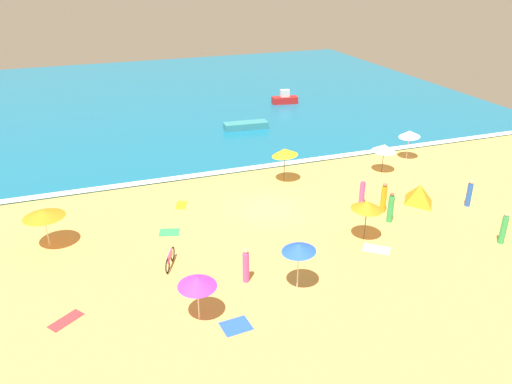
{
  "coord_description": "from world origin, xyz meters",
  "views": [
    {
      "loc": [
        -10.07,
        -25.34,
        13.66
      ],
      "look_at": [
        -0.53,
        0.93,
        0.8
      ],
      "focal_mm": 36.02,
      "sensor_mm": 36.0,
      "label": 1
    }
  ],
  "objects_px": {
    "beach_tent": "(419,194)",
    "beachgoer_4": "(504,229)",
    "small_boat_1": "(285,99)",
    "small_boat_0": "(246,125)",
    "beach_umbrella_3": "(367,205)",
    "parked_bicycle": "(170,259)",
    "beachgoer_2": "(246,266)",
    "beachgoer_1": "(362,193)",
    "beach_umbrella_5": "(384,148)",
    "beach_umbrella_0": "(299,248)",
    "beachgoer_3": "(391,208)",
    "beach_umbrella_2": "(44,214)",
    "beachgoer_5": "(384,198)",
    "beach_umbrella_1": "(197,282)",
    "beach_umbrella_4": "(285,152)",
    "beachgoer_0": "(469,193)",
    "beach_umbrella_6": "(409,134)"
  },
  "relations": [
    {
      "from": "beach_tent",
      "to": "beachgoer_4",
      "type": "xyz_separation_m",
      "value": [
        1.11,
        -5.54,
        0.25
      ]
    },
    {
      "from": "small_boat_1",
      "to": "small_boat_0",
      "type": "bearing_deg",
      "value": -134.31
    },
    {
      "from": "beach_umbrella_3",
      "to": "parked_bicycle",
      "type": "distance_m",
      "value": 10.33
    },
    {
      "from": "beach_umbrella_3",
      "to": "beachgoer_2",
      "type": "relative_size",
      "value": 1.35
    },
    {
      "from": "beachgoer_1",
      "to": "beach_umbrella_5",
      "type": "bearing_deg",
      "value": 45.16
    },
    {
      "from": "beach_umbrella_0",
      "to": "parked_bicycle",
      "type": "height_order",
      "value": "beach_umbrella_0"
    },
    {
      "from": "beach_umbrella_0",
      "to": "beachgoer_3",
      "type": "xyz_separation_m",
      "value": [
        7.54,
        4.12,
        -1.3
      ]
    },
    {
      "from": "beach_umbrella_2",
      "to": "small_boat_1",
      "type": "xyz_separation_m",
      "value": [
        22.33,
        21.67,
        -1.33
      ]
    },
    {
      "from": "beach_umbrella_5",
      "to": "beachgoer_4",
      "type": "bearing_deg",
      "value": -87.37
    },
    {
      "from": "beachgoer_1",
      "to": "beachgoer_5",
      "type": "distance_m",
      "value": 1.43
    },
    {
      "from": "beach_umbrella_0",
      "to": "beachgoer_1",
      "type": "distance_m",
      "value": 9.83
    },
    {
      "from": "beach_umbrella_0",
      "to": "small_boat_0",
      "type": "xyz_separation_m",
      "value": [
        5.39,
        22.88,
        -1.76
      ]
    },
    {
      "from": "beach_umbrella_0",
      "to": "beach_tent",
      "type": "distance_m",
      "value": 12.09
    },
    {
      "from": "beach_umbrella_1",
      "to": "beachgoer_3",
      "type": "bearing_deg",
      "value": 20.92
    },
    {
      "from": "beach_umbrella_2",
      "to": "beachgoer_2",
      "type": "xyz_separation_m",
      "value": [
        8.55,
        -6.43,
        -1.07
      ]
    },
    {
      "from": "beach_umbrella_4",
      "to": "beachgoer_3",
      "type": "relative_size",
      "value": 1.34
    },
    {
      "from": "beach_umbrella_0",
      "to": "beachgoer_2",
      "type": "relative_size",
      "value": 1.38
    },
    {
      "from": "beachgoer_5",
      "to": "beach_tent",
      "type": "bearing_deg",
      "value": 6.28
    },
    {
      "from": "beach_umbrella_1",
      "to": "parked_bicycle",
      "type": "xyz_separation_m",
      "value": [
        -0.32,
        4.4,
        -1.46
      ]
    },
    {
      "from": "beach_umbrella_3",
      "to": "beach_umbrella_2",
      "type": "bearing_deg",
      "value": 162.55
    },
    {
      "from": "beachgoer_3",
      "to": "small_boat_0",
      "type": "bearing_deg",
      "value": 96.54
    },
    {
      "from": "beach_umbrella_4",
      "to": "small_boat_0",
      "type": "bearing_deg",
      "value": 83.8
    },
    {
      "from": "beach_umbrella_0",
      "to": "beachgoer_3",
      "type": "relative_size",
      "value": 1.33
    },
    {
      "from": "beach_umbrella_2",
      "to": "beachgoer_0",
      "type": "xyz_separation_m",
      "value": [
        23.62,
        -3.52,
        -1.08
      ]
    },
    {
      "from": "beach_umbrella_0",
      "to": "beach_umbrella_3",
      "type": "height_order",
      "value": "beach_umbrella_0"
    },
    {
      "from": "beach_umbrella_1",
      "to": "beachgoer_3",
      "type": "height_order",
      "value": "beach_umbrella_1"
    },
    {
      "from": "beach_umbrella_1",
      "to": "parked_bicycle",
      "type": "relative_size",
      "value": 1.24
    },
    {
      "from": "beach_umbrella_2",
      "to": "beachgoer_0",
      "type": "relative_size",
      "value": 1.64
    },
    {
      "from": "beach_umbrella_2",
      "to": "beachgoer_0",
      "type": "bearing_deg",
      "value": -8.47
    },
    {
      "from": "beach_umbrella_3",
      "to": "beachgoer_2",
      "type": "xyz_separation_m",
      "value": [
        -7.12,
        -1.5,
        -1.18
      ]
    },
    {
      "from": "parked_bicycle",
      "to": "beachgoer_5",
      "type": "bearing_deg",
      "value": 6.58
    },
    {
      "from": "beach_umbrella_1",
      "to": "beachgoer_5",
      "type": "bearing_deg",
      "value": 25.11
    },
    {
      "from": "beach_umbrella_0",
      "to": "beach_umbrella_1",
      "type": "distance_m",
      "value": 4.72
    },
    {
      "from": "beachgoer_0",
      "to": "beachgoer_4",
      "type": "height_order",
      "value": "beachgoer_4"
    },
    {
      "from": "beach_umbrella_1",
      "to": "parked_bicycle",
      "type": "distance_m",
      "value": 4.64
    },
    {
      "from": "beachgoer_2",
      "to": "small_boat_0",
      "type": "relative_size",
      "value": 0.45
    },
    {
      "from": "beach_umbrella_1",
      "to": "beach_umbrella_6",
      "type": "xyz_separation_m",
      "value": [
        19.01,
        12.76,
        0.09
      ]
    },
    {
      "from": "beach_umbrella_1",
      "to": "beachgoer_1",
      "type": "distance_m",
      "value": 13.88
    },
    {
      "from": "beach_umbrella_4",
      "to": "beachgoer_0",
      "type": "bearing_deg",
      "value": -38.54
    },
    {
      "from": "beach_umbrella_1",
      "to": "small_boat_1",
      "type": "relative_size",
      "value": 0.78
    },
    {
      "from": "beach_umbrella_0",
      "to": "small_boat_1",
      "type": "distance_m",
      "value": 31.77
    },
    {
      "from": "beach_umbrella_5",
      "to": "beach_umbrella_6",
      "type": "relative_size",
      "value": 1.01
    },
    {
      "from": "beach_tent",
      "to": "beachgoer_2",
      "type": "relative_size",
      "value": 1.06
    },
    {
      "from": "beach_umbrella_5",
      "to": "beach_tent",
      "type": "distance_m",
      "value": 5.18
    },
    {
      "from": "beach_umbrella_1",
      "to": "beach_umbrella_3",
      "type": "xyz_separation_m",
      "value": [
        9.83,
        3.4,
        0.17
      ]
    },
    {
      "from": "parked_bicycle",
      "to": "beachgoer_1",
      "type": "relative_size",
      "value": 1.0
    },
    {
      "from": "parked_bicycle",
      "to": "beachgoer_2",
      "type": "xyz_separation_m",
      "value": [
        3.02,
        -2.49,
        0.45
      ]
    },
    {
      "from": "beach_umbrella_6",
      "to": "beachgoer_5",
      "type": "xyz_separation_m",
      "value": [
        -6.47,
        -6.88,
        -1.04
      ]
    },
    {
      "from": "beachgoer_2",
      "to": "beachgoer_3",
      "type": "distance_m",
      "value": 9.91
    },
    {
      "from": "beachgoer_1",
      "to": "beachgoer_0",
      "type": "bearing_deg",
      "value": -21.35
    }
  ]
}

